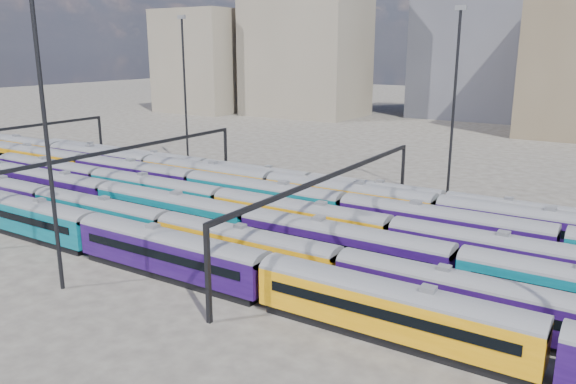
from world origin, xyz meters
The scene contains 13 objects.
ground centered at (0.00, 0.00, 0.00)m, with size 500.00×500.00×0.00m, color #3B3732.
rake_0 centered at (22.61, -15.00, 2.76)m, with size 106.45×3.12×5.25m.
rake_1 centered at (5.96, -10.00, 2.59)m, with size 100.13×2.93×4.94m.
rake_2 centered at (-18.98, -5.00, 2.80)m, with size 129.73×3.16×5.33m.
rake_3 centered at (16.56, 0.00, 2.77)m, with size 128.38×3.13×5.28m.
rake_4 centered at (-13.63, 5.00, 2.90)m, with size 134.16×3.27×5.52m.
rake_5 centered at (-4.44, 10.00, 2.89)m, with size 133.71×3.26×5.50m.
rake_6 centered at (-1.43, 15.00, 2.40)m, with size 111.74×2.73×4.58m.
gantry_1 centered at (-20.00, 0.00, 6.79)m, with size 0.35×40.35×8.03m.
gantry_2 centered at (10.00, 0.00, 6.79)m, with size 0.35×40.35×8.03m.
mast_1 centered at (-30.00, 22.00, 13.97)m, with size 1.40×0.50×25.60m.
mast_2 centered at (-5.00, -22.00, 13.97)m, with size 1.40×0.50×25.60m.
mast_3 centered at (15.00, 24.00, 13.97)m, with size 1.40×0.50×25.60m.
Camera 1 is at (36.00, -49.94, 20.50)m, focal length 35.00 mm.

